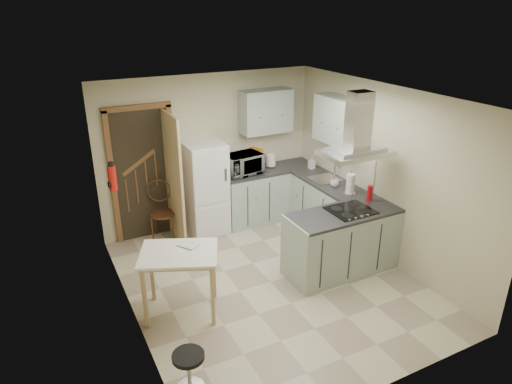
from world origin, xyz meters
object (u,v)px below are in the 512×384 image
peninsula (342,242)px  drop_leaf_table (181,283)px  fridge (206,188)px  stool (189,371)px  bentwood_chair (163,214)px  extractor_hood (356,153)px  microwave (243,164)px

peninsula → drop_leaf_table: (-2.28, 0.12, -0.03)m
fridge → drop_leaf_table: bearing=-119.6°
peninsula → stool: size_ratio=3.67×
drop_leaf_table → bentwood_chair: bentwood_chair is taller
peninsula → extractor_hood: 1.27m
fridge → bentwood_chair: bearing=177.3°
fridge → stool: bearing=-114.4°
fridge → drop_leaf_table: fridge is taller
fridge → stool: size_ratio=3.55×
fridge → drop_leaf_table: 2.17m
drop_leaf_table → extractor_hood: bearing=20.8°
fridge → extractor_hood: extractor_hood is taller
fridge → bentwood_chair: fridge is taller
extractor_hood → microwave: (-0.67, 1.95, -0.65)m
fridge → stool: (-1.38, -3.05, -0.54)m
extractor_hood → peninsula: bearing=180.0°
drop_leaf_table → stool: size_ratio=2.10×
extractor_hood → stool: bearing=-158.5°
peninsula → microwave: size_ratio=2.58×
peninsula → bentwood_chair: peninsula is taller
bentwood_chair → microwave: microwave is taller
drop_leaf_table → bentwood_chair: (0.35, 1.90, 0.03)m
stool → microwave: 3.74m
peninsula → bentwood_chair: size_ratio=1.75×
extractor_hood → stool: size_ratio=2.13×
fridge → bentwood_chair: (-0.71, 0.03, -0.31)m
fridge → extractor_hood: (1.32, -1.98, 0.97)m
extractor_hood → fridge: bearing=123.8°
peninsula → stool: peninsula is taller
peninsula → microwave: (-0.57, 1.95, 0.62)m
bentwood_chair → drop_leaf_table: bearing=-76.5°
microwave → fridge: bearing=169.5°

